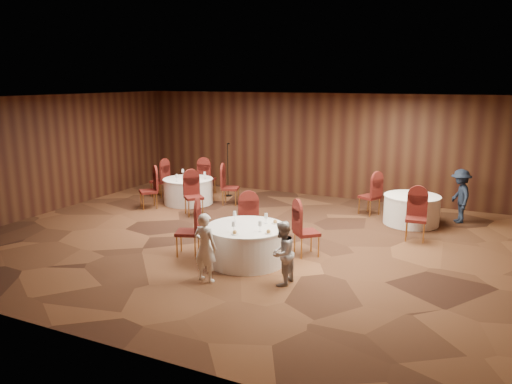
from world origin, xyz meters
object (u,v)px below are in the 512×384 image
at_px(table_right, 411,209).
at_px(woman_b, 282,253).
at_px(mic_stand, 228,180).
at_px(woman_a, 205,247).
at_px(man_c, 460,196).
at_px(table_main, 246,244).
at_px(table_left, 188,191).

height_order(table_right, woman_b, woman_b).
height_order(table_right, mic_stand, mic_stand).
xyz_separation_m(woman_a, man_c, (3.88, 6.10, 0.05)).
distance_m(table_right, man_c, 1.31).
relative_size(table_main, woman_b, 1.39).
height_order(mic_stand, man_c, mic_stand).
height_order(woman_a, man_c, man_c).
height_order(table_main, mic_stand, mic_stand).
bearing_deg(woman_a, table_right, -111.70).
distance_m(table_right, woman_b, 5.20).
bearing_deg(table_left, woman_a, -53.96).
distance_m(table_left, woman_b, 6.51).
distance_m(table_left, table_right, 6.35).
distance_m(table_main, table_right, 4.95).
distance_m(woman_a, woman_b, 1.39).
distance_m(table_main, man_c, 6.12).
height_order(table_left, table_right, same).
relative_size(table_main, mic_stand, 0.96).
height_order(mic_stand, woman_b, mic_stand).
relative_size(woman_a, woman_b, 1.10).
distance_m(table_left, man_c, 7.51).
distance_m(table_left, mic_stand, 1.47).
relative_size(table_main, man_c, 1.17).
bearing_deg(table_main, table_left, 135.87).
bearing_deg(table_left, woman_b, -42.18).
bearing_deg(man_c, table_main, -57.81).
xyz_separation_m(table_main, table_left, (-3.74, 3.63, -0.00)).
bearing_deg(woman_b, table_main, -120.21).
relative_size(table_right, woman_b, 1.20).
height_order(woman_a, woman_b, woman_a).
bearing_deg(woman_a, mic_stand, -59.22).
bearing_deg(table_right, woman_b, -106.74).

